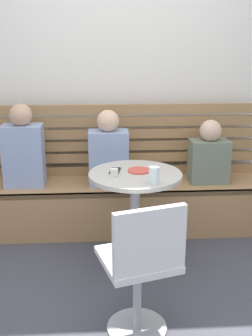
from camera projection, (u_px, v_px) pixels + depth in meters
name	position (u px, v px, depth m)	size (l,w,h in m)	color
ground	(123.00, 310.00, 2.64)	(8.00, 8.00, 0.00)	#42424C
back_wall	(113.00, 64.00, 3.76)	(5.20, 0.10, 2.90)	silver
booth_bench	(116.00, 206.00, 3.71)	(2.70, 0.52, 0.44)	#A87C51
booth_backrest	(114.00, 140.00, 3.77)	(2.65, 0.04, 0.67)	#9A7249
cafe_table	(135.00, 201.00, 3.03)	(0.68, 0.68, 0.74)	#ADADB2
white_chair	(142.00, 266.00, 2.27)	(0.50, 0.50, 0.85)	#ADADB2
person_adult	(23.00, 150.00, 3.50)	(0.34, 0.22, 0.72)	#8C9EC6
person_child_left	(209.00, 155.00, 3.62)	(0.34, 0.22, 0.56)	slate
person_child_middle	(109.00, 152.00, 3.54)	(0.34, 0.22, 0.66)	#8C9EC6
cup_espresso_small	(114.00, 173.00, 2.88)	(0.06, 0.06, 0.06)	silver
cup_glass_tall	(154.00, 175.00, 2.72)	(0.07, 0.07, 0.12)	silver
plate_small	(139.00, 171.00, 3.00)	(0.17, 0.17, 0.01)	#DB4C42
phone_on_table	(115.00, 171.00, 3.00)	(0.07, 0.14, 0.01)	black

